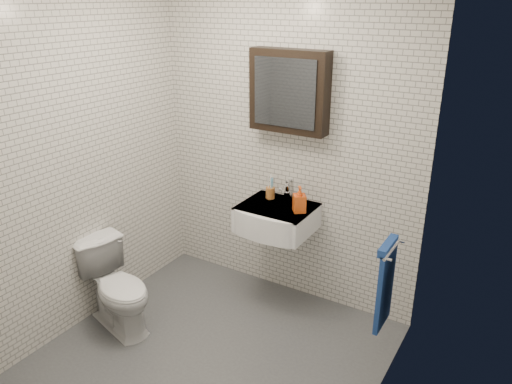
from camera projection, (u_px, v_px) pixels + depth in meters
ground at (217, 351)px, 3.54m from camera, size 2.20×2.00×0.01m
room_shell at (209, 154)px, 3.00m from camera, size 2.22×2.02×2.51m
washbasin at (274, 219)px, 3.82m from camera, size 0.55×0.50×0.20m
faucet at (287, 191)px, 3.92m from camera, size 0.06×0.20×0.15m
mirror_cabinet at (289, 91)px, 3.62m from camera, size 0.60×0.15×0.60m
towel_rail at (386, 281)px, 3.05m from camera, size 0.09×0.30×0.58m
toothbrush_cup at (270, 192)px, 3.94m from camera, size 0.09×0.09×0.20m
soap_bottle at (299, 199)px, 3.68m from camera, size 0.13×0.13×0.20m
toilet at (117, 287)px, 3.70m from camera, size 0.73×0.54×0.67m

